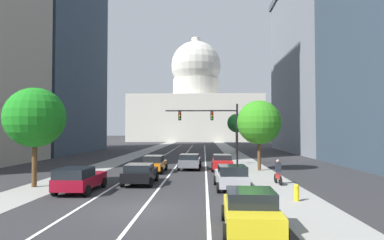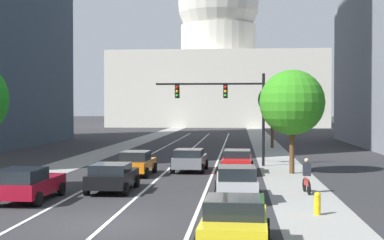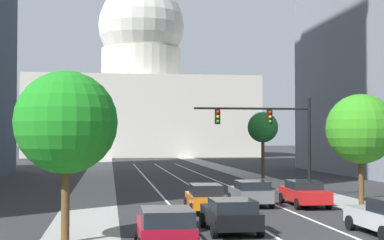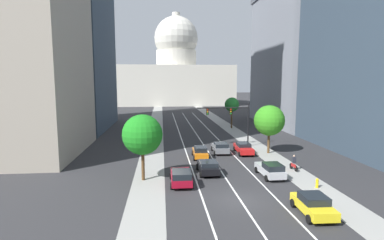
{
  "view_description": "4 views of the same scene",
  "coord_description": "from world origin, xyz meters",
  "px_view_note": "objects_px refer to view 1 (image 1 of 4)",
  "views": [
    {
      "loc": [
        2.9,
        -15.84,
        3.71
      ],
      "look_at": [
        1.56,
        21.92,
        4.93
      ],
      "focal_mm": 31.42,
      "sensor_mm": 36.0,
      "label": 1
    },
    {
      "loc": [
        4.76,
        -19.93,
        4.2
      ],
      "look_at": [
        1.16,
        22.77,
        3.23
      ],
      "focal_mm": 52.56,
      "sensor_mm": 36.0,
      "label": 2
    },
    {
      "loc": [
        -6.64,
        -16.76,
        4.05
      ],
      "look_at": [
        -1.43,
        19.96,
        5.11
      ],
      "focal_mm": 54.55,
      "sensor_mm": 36.0,
      "label": 3
    },
    {
      "loc": [
        -6.39,
        -23.66,
        9.77
      ],
      "look_at": [
        -2.18,
        18.36,
        4.39
      ],
      "focal_mm": 28.51,
      "sensor_mm": 36.0,
      "label": 4
    }
  ],
  "objects_px": {
    "street_tree_near_right": "(236,123)",
    "car_red": "(222,162)",
    "car_gray": "(190,161)",
    "car_yellow": "(251,210)",
    "car_orange": "(154,164)",
    "car_crimson": "(79,179)",
    "street_tree_mid_right": "(259,122)",
    "traffic_signal_mast": "(214,122)",
    "cyclist": "(278,172)",
    "street_tree_near_left": "(35,118)",
    "fire_hydrant": "(297,192)",
    "car_silver": "(231,177)",
    "car_black": "(140,173)",
    "capitol_building": "(196,104)"
  },
  "relations": [
    {
      "from": "car_silver",
      "to": "car_black",
      "type": "bearing_deg",
      "value": 71.42
    },
    {
      "from": "car_gray",
      "to": "capitol_building",
      "type": "bearing_deg",
      "value": 2.75
    },
    {
      "from": "cyclist",
      "to": "street_tree_near_left",
      "type": "height_order",
      "value": "street_tree_near_left"
    },
    {
      "from": "street_tree_near_right",
      "to": "car_gray",
      "type": "bearing_deg",
      "value": -106.83
    },
    {
      "from": "street_tree_mid_right",
      "to": "street_tree_near_left",
      "type": "height_order",
      "value": "street_tree_near_left"
    },
    {
      "from": "car_orange",
      "to": "street_tree_mid_right",
      "type": "distance_m",
      "value": 10.47
    },
    {
      "from": "street_tree_near_right",
      "to": "car_silver",
      "type": "bearing_deg",
      "value": -96.13
    },
    {
      "from": "car_black",
      "to": "street_tree_near_left",
      "type": "xyz_separation_m",
      "value": [
        -6.75,
        -1.52,
        3.83
      ]
    },
    {
      "from": "car_red",
      "to": "street_tree_mid_right",
      "type": "height_order",
      "value": "street_tree_mid_right"
    },
    {
      "from": "car_red",
      "to": "car_gray",
      "type": "xyz_separation_m",
      "value": [
        -3.09,
        0.45,
        0.02
      ]
    },
    {
      "from": "fire_hydrant",
      "to": "street_tree_near_right",
      "type": "height_order",
      "value": "street_tree_near_right"
    },
    {
      "from": "car_gray",
      "to": "fire_hydrant",
      "type": "bearing_deg",
      "value": -154.7
    },
    {
      "from": "cyclist",
      "to": "car_orange",
      "type": "bearing_deg",
      "value": 50.6
    },
    {
      "from": "car_black",
      "to": "street_tree_near_right",
      "type": "xyz_separation_m",
      "value": [
        9.69,
        30.85,
        4.16
      ]
    },
    {
      "from": "car_crimson",
      "to": "street_tree_near_left",
      "type": "height_order",
      "value": "street_tree_near_left"
    },
    {
      "from": "fire_hydrant",
      "to": "street_tree_near_right",
      "type": "relative_size",
      "value": 0.14
    },
    {
      "from": "cyclist",
      "to": "car_black",
      "type": "bearing_deg",
      "value": 85.66
    },
    {
      "from": "car_orange",
      "to": "cyclist",
      "type": "distance_m",
      "value": 11.55
    },
    {
      "from": "street_tree_mid_right",
      "to": "traffic_signal_mast",
      "type": "bearing_deg",
      "value": 132.73
    },
    {
      "from": "car_orange",
      "to": "cyclist",
      "type": "relative_size",
      "value": 2.46
    },
    {
      "from": "car_gray",
      "to": "car_yellow",
      "type": "distance_m",
      "value": 20.01
    },
    {
      "from": "cyclist",
      "to": "capitol_building",
      "type": "bearing_deg",
      "value": -0.88
    },
    {
      "from": "car_gray",
      "to": "car_yellow",
      "type": "xyz_separation_m",
      "value": [
        3.09,
        -19.77,
        -0.01
      ]
    },
    {
      "from": "traffic_signal_mast",
      "to": "cyclist",
      "type": "xyz_separation_m",
      "value": [
        4.02,
        -12.59,
        -3.77
      ]
    },
    {
      "from": "car_crimson",
      "to": "car_orange",
      "type": "relative_size",
      "value": 1.06
    },
    {
      "from": "street_tree_mid_right",
      "to": "street_tree_near_left",
      "type": "distance_m",
      "value": 19.14
    },
    {
      "from": "fire_hydrant",
      "to": "traffic_signal_mast",
      "type": "bearing_deg",
      "value": 101.75
    },
    {
      "from": "capitol_building",
      "to": "car_black",
      "type": "relative_size",
      "value": 10.89
    },
    {
      "from": "car_red",
      "to": "traffic_signal_mast",
      "type": "xyz_separation_m",
      "value": [
        -0.61,
        4.25,
        3.85
      ]
    },
    {
      "from": "fire_hydrant",
      "to": "street_tree_near_left",
      "type": "relative_size",
      "value": 0.14
    },
    {
      "from": "capitol_building",
      "to": "street_tree_near_left",
      "type": "bearing_deg",
      "value": -94.72
    },
    {
      "from": "car_orange",
      "to": "street_tree_near_left",
      "type": "height_order",
      "value": "street_tree_near_left"
    },
    {
      "from": "car_silver",
      "to": "car_orange",
      "type": "height_order",
      "value": "car_silver"
    },
    {
      "from": "car_red",
      "to": "car_silver",
      "type": "bearing_deg",
      "value": -178.36
    },
    {
      "from": "car_crimson",
      "to": "street_tree_mid_right",
      "type": "bearing_deg",
      "value": -47.03
    },
    {
      "from": "traffic_signal_mast",
      "to": "street_tree_near_left",
      "type": "distance_m",
      "value": 18.88
    },
    {
      "from": "car_silver",
      "to": "traffic_signal_mast",
      "type": "height_order",
      "value": "traffic_signal_mast"
    },
    {
      "from": "street_tree_mid_right",
      "to": "car_yellow",
      "type": "bearing_deg",
      "value": -100.23
    },
    {
      "from": "street_tree_near_left",
      "to": "street_tree_near_right",
      "type": "xyz_separation_m",
      "value": [
        16.45,
        32.36,
        0.33
      ]
    },
    {
      "from": "car_yellow",
      "to": "street_tree_mid_right",
      "type": "height_order",
      "value": "street_tree_mid_right"
    },
    {
      "from": "car_yellow",
      "to": "car_orange",
      "type": "bearing_deg",
      "value": 21.54
    },
    {
      "from": "car_crimson",
      "to": "street_tree_near_right",
      "type": "xyz_separation_m",
      "value": [
        12.79,
        34.09,
        4.12
      ]
    },
    {
      "from": "street_tree_near_right",
      "to": "car_red",
      "type": "bearing_deg",
      "value": -98.97
    },
    {
      "from": "car_yellow",
      "to": "car_orange",
      "type": "xyz_separation_m",
      "value": [
        -6.18,
        17.41,
        0.0
      ]
    },
    {
      "from": "car_yellow",
      "to": "car_red",
      "type": "bearing_deg",
      "value": 1.99
    },
    {
      "from": "capitol_building",
      "to": "street_tree_near_right",
      "type": "relative_size",
      "value": 7.18
    },
    {
      "from": "car_black",
      "to": "street_tree_mid_right",
      "type": "relative_size",
      "value": 0.65
    },
    {
      "from": "car_red",
      "to": "fire_hydrant",
      "type": "relative_size",
      "value": 5.31
    },
    {
      "from": "car_yellow",
      "to": "car_orange",
      "type": "height_order",
      "value": "car_yellow"
    },
    {
      "from": "car_orange",
      "to": "car_red",
      "type": "bearing_deg",
      "value": -71.3
    }
  ]
}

